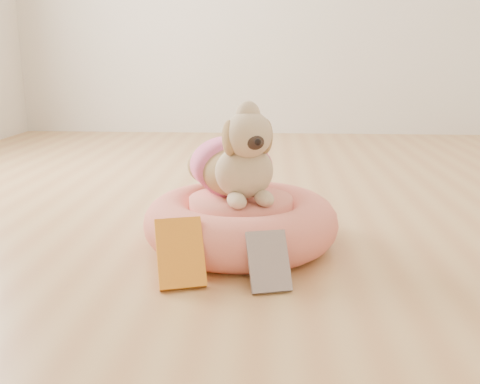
# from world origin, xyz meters

# --- Properties ---
(floor) EXTENTS (4.50, 4.50, 0.00)m
(floor) POSITION_xyz_m (0.00, 0.00, 0.00)
(floor) COLOR tan
(floor) RESTS_ON ground
(pet_bed) EXTENTS (0.68, 0.68, 0.17)m
(pet_bed) POSITION_xyz_m (0.06, -0.58, 0.08)
(pet_bed) COLOR #EA6D5B
(pet_bed) RESTS_ON floor
(dog) EXTENTS (0.47, 0.55, 0.34)m
(dog) POSITION_xyz_m (0.04, -0.56, 0.35)
(dog) COLOR brown
(dog) RESTS_ON pet_bed
(book_yellow) EXTENTS (0.17, 0.16, 0.19)m
(book_yellow) POSITION_xyz_m (-0.09, -0.93, 0.09)
(book_yellow) COLOR yellow
(book_yellow) RESTS_ON floor
(book_white) EXTENTS (0.14, 0.14, 0.16)m
(book_white) POSITION_xyz_m (0.16, -0.94, 0.08)
(book_white) COLOR white
(book_white) RESTS_ON floor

